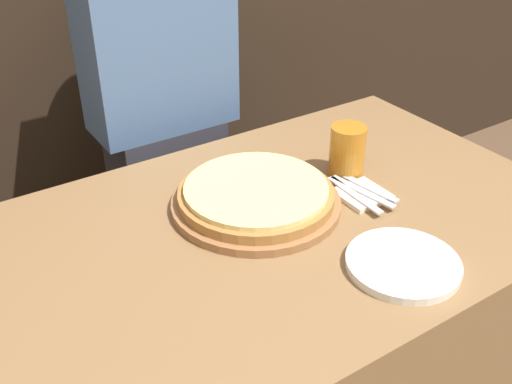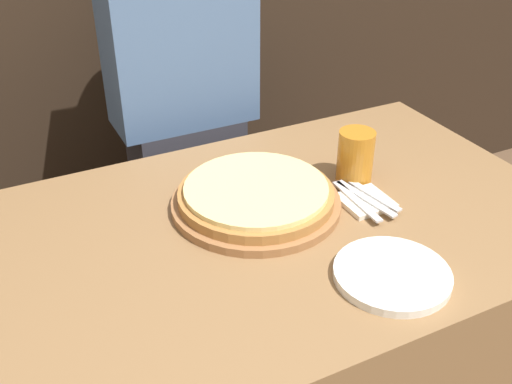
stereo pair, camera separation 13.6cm
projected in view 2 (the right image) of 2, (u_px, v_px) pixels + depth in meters
dining_table at (279, 338)px, 1.52m from camera, size 1.31×0.84×0.72m
pizza_on_board at (256, 197)px, 1.37m from camera, size 0.39×0.39×0.06m
beer_glass at (356, 154)px, 1.45m from camera, size 0.09×0.09×0.13m
dinner_plate at (392, 274)px, 1.16m from camera, size 0.23×0.23×0.02m
napkin_stack at (365, 201)px, 1.39m from camera, size 0.11×0.11×0.01m
fork at (357, 201)px, 1.38m from camera, size 0.02×0.19×0.00m
dinner_knife at (366, 198)px, 1.39m from camera, size 0.05×0.19×0.00m
spoon at (374, 196)px, 1.40m from camera, size 0.04×0.16×0.00m
diner_person at (186, 137)px, 1.87m from camera, size 0.42×0.20×1.32m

